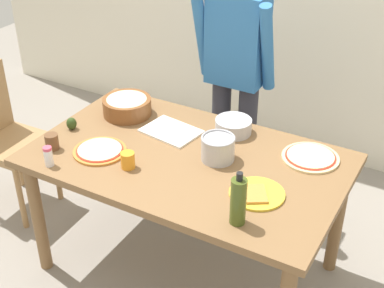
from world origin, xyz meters
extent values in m
plane|color=gray|center=(0.00, 0.00, 0.00)|extent=(8.00, 8.00, 0.00)
cube|color=brown|center=(0.00, 0.00, 0.74)|extent=(1.60, 0.96, 0.04)
cylinder|color=brown|center=(-0.72, -0.40, 0.36)|extent=(0.07, 0.07, 0.72)
cylinder|color=brown|center=(-0.72, 0.40, 0.36)|extent=(0.07, 0.07, 0.72)
cylinder|color=brown|center=(0.72, 0.40, 0.36)|extent=(0.07, 0.07, 0.72)
cylinder|color=#2D2D38|center=(-0.18, 0.76, 0.42)|extent=(0.12, 0.12, 0.85)
cylinder|color=#2D2D38|center=(0.00, 0.76, 0.42)|extent=(0.12, 0.12, 0.85)
cube|color=#2D6BAD|center=(-0.09, 0.76, 1.12)|extent=(0.34, 0.20, 0.55)
cylinder|color=#2D6BAD|center=(-0.30, 0.71, 1.12)|extent=(0.07, 0.21, 0.55)
cylinder|color=#2D6BAD|center=(0.12, 0.71, 1.12)|extent=(0.07, 0.21, 0.55)
cube|color=#A37A4C|center=(-1.25, -0.03, 0.47)|extent=(0.41, 0.41, 0.05)
cylinder|color=#A37A4C|center=(-1.08, -0.20, 0.23)|extent=(0.04, 0.04, 0.45)
cylinder|color=#A37A4C|center=(-1.08, 0.14, 0.23)|extent=(0.04, 0.04, 0.45)
cylinder|color=#A37A4C|center=(-1.42, 0.13, 0.23)|extent=(0.04, 0.04, 0.45)
cylinder|color=beige|center=(0.55, 0.29, 0.77)|extent=(0.29, 0.29, 0.01)
cylinder|color=#B22D1E|center=(0.55, 0.29, 0.77)|extent=(0.26, 0.26, 0.00)
cylinder|color=beige|center=(0.55, 0.29, 0.78)|extent=(0.24, 0.24, 0.00)
cylinder|color=#C67A33|center=(-0.42, -0.18, 0.77)|extent=(0.28, 0.28, 0.01)
cylinder|color=#B22D1E|center=(-0.42, -0.18, 0.77)|extent=(0.24, 0.24, 0.00)
cylinder|color=beige|center=(-0.42, -0.18, 0.78)|extent=(0.23, 0.23, 0.00)
cylinder|color=gold|center=(0.44, -0.12, 0.77)|extent=(0.26, 0.26, 0.01)
cube|color=#CC8438|center=(0.44, -0.14, 0.78)|extent=(0.16, 0.17, 0.01)
cylinder|color=brown|center=(-0.53, 0.23, 0.81)|extent=(0.28, 0.28, 0.10)
ellipsoid|color=beige|center=(-0.53, 0.23, 0.85)|extent=(0.25, 0.25, 0.05)
cylinder|color=#B7B7BC|center=(0.10, 0.34, 0.80)|extent=(0.20, 0.20, 0.08)
cylinder|color=#47561E|center=(0.44, -0.34, 0.87)|extent=(0.07, 0.07, 0.22)
cylinder|color=black|center=(0.44, -0.34, 1.00)|extent=(0.03, 0.03, 0.04)
cylinder|color=#B7B7BC|center=(0.14, 0.06, 0.82)|extent=(0.17, 0.17, 0.12)
torus|color=#A5A5AD|center=(0.14, 0.06, 0.88)|extent=(0.17, 0.17, 0.01)
cylinder|color=orange|center=(-0.21, -0.23, 0.80)|extent=(0.07, 0.07, 0.08)
cylinder|color=brown|center=(-0.65, -0.28, 0.80)|extent=(0.07, 0.07, 0.08)
cylinder|color=white|center=(-0.56, -0.40, 0.81)|extent=(0.04, 0.04, 0.09)
cylinder|color=#D84C66|center=(-0.56, -0.40, 0.86)|extent=(0.04, 0.04, 0.02)
cube|color=white|center=(-0.20, 0.17, 0.77)|extent=(0.33, 0.26, 0.01)
ellipsoid|color=#2D4219|center=(-0.70, -0.07, 0.80)|extent=(0.06, 0.06, 0.07)
camera|label=1|loc=(1.17, -2.03, 2.28)|focal=51.14mm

